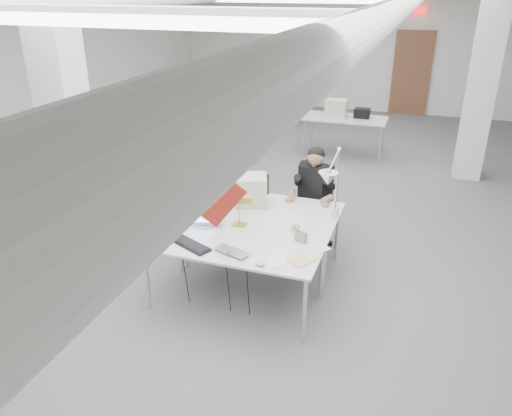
% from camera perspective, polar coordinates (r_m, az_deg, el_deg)
% --- Properties ---
extents(room_shell, '(10.04, 14.04, 3.24)m').
position_cam_1_polar(room_shell, '(7.17, 5.53, 12.33)').
color(room_shell, '#59595B').
rests_on(room_shell, ground).
extents(desk_main, '(1.80, 0.90, 0.02)m').
position_cam_1_polar(desk_main, '(5.13, -2.38, -4.04)').
color(desk_main, silver).
rests_on(desk_main, room_shell).
extents(desk_second, '(1.80, 0.90, 0.02)m').
position_cam_1_polar(desk_second, '(5.89, 0.77, -0.09)').
color(desk_second, silver).
rests_on(desk_second, room_shell).
extents(bg_desk_a, '(1.60, 0.80, 0.02)m').
position_cam_1_polar(bg_desk_a, '(10.10, 10.19, 10.06)').
color(bg_desk_a, silver).
rests_on(bg_desk_a, room_shell).
extents(bg_desk_b, '(1.60, 0.80, 0.02)m').
position_cam_1_polar(bg_desk_b, '(12.62, 2.71, 13.25)').
color(bg_desk_b, silver).
rests_on(bg_desk_b, room_shell).
extents(filing_cabinet, '(0.45, 0.55, 1.20)m').
position_cam_1_polar(filing_cabinet, '(14.54, -2.26, 14.17)').
color(filing_cabinet, gray).
rests_on(filing_cabinet, room_shell).
extents(office_chair, '(0.62, 0.62, 0.97)m').
position_cam_1_polar(office_chair, '(6.52, 6.64, -0.21)').
color(office_chair, black).
rests_on(office_chair, room_shell).
extents(seated_person, '(0.76, 0.83, 1.01)m').
position_cam_1_polar(seated_person, '(6.32, 6.72, 3.05)').
color(seated_person, black).
rests_on(seated_person, office_chair).
extents(monitor, '(0.42, 0.16, 0.52)m').
position_cam_1_polar(monitor, '(5.37, -6.13, 0.47)').
color(monitor, silver).
rests_on(monitor, desk_main).
extents(pennant, '(0.47, 0.20, 0.54)m').
position_cam_1_polar(pennant, '(5.22, -3.72, 0.47)').
color(pennant, maroon).
rests_on(pennant, monitor).
extents(keyboard, '(0.50, 0.34, 0.02)m').
position_cam_1_polar(keyboard, '(5.09, -7.48, -4.19)').
color(keyboard, black).
rests_on(keyboard, desk_main).
extents(laptop, '(0.41, 0.33, 0.03)m').
position_cam_1_polar(laptop, '(4.88, -3.15, -5.28)').
color(laptop, '#A9A9AD').
rests_on(laptop, desk_main).
extents(mouse, '(0.11, 0.09, 0.04)m').
position_cam_1_polar(mouse, '(4.70, 0.47, -6.43)').
color(mouse, '#AFAEB3').
rests_on(mouse, desk_main).
extents(bankers_lamp, '(0.31, 0.21, 0.33)m').
position_cam_1_polar(bankers_lamp, '(5.40, -1.93, -0.38)').
color(bankers_lamp, gold).
rests_on(bankers_lamp, desk_main).
extents(desk_phone, '(0.24, 0.23, 0.05)m').
position_cam_1_polar(desk_phone, '(5.49, -9.54, -1.96)').
color(desk_phone, black).
rests_on(desk_phone, desk_main).
extents(picture_frame_left, '(0.13, 0.05, 0.10)m').
position_cam_1_polar(picture_frame_left, '(5.57, -7.80, -1.09)').
color(picture_frame_left, '#AC744A').
rests_on(picture_frame_left, desk_main).
extents(picture_frame_right, '(0.15, 0.09, 0.12)m').
position_cam_1_polar(picture_frame_right, '(5.12, 5.17, -3.29)').
color(picture_frame_right, olive).
rests_on(picture_frame_right, desk_main).
extents(desk_clock, '(0.10, 0.03, 0.10)m').
position_cam_1_polar(desk_clock, '(5.31, 4.55, -2.27)').
color(desk_clock, '#A6A5AA').
rests_on(desk_clock, desk_main).
extents(paper_stack_a, '(0.27, 0.31, 0.01)m').
position_cam_1_polar(paper_stack_a, '(4.79, 2.37, -6.05)').
color(paper_stack_a, white).
rests_on(paper_stack_a, desk_main).
extents(paper_stack_b, '(0.31, 0.33, 0.01)m').
position_cam_1_polar(paper_stack_b, '(4.82, 5.27, -5.88)').
color(paper_stack_b, '#DBBC82').
rests_on(paper_stack_b, desk_main).
extents(paper_stack_c, '(0.25, 0.23, 0.01)m').
position_cam_1_polar(paper_stack_c, '(5.06, 7.25, -4.46)').
color(paper_stack_c, white).
rests_on(paper_stack_c, desk_main).
extents(beige_monitor, '(0.47, 0.46, 0.35)m').
position_cam_1_polar(beige_monitor, '(5.92, -0.61, 2.06)').
color(beige_monitor, beige).
rests_on(beige_monitor, desk_second).
extents(architect_lamp, '(0.46, 0.82, 1.00)m').
position_cam_1_polar(architect_lamp, '(5.29, 8.79, 2.72)').
color(architect_lamp, silver).
rests_on(architect_lamp, desk_second).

